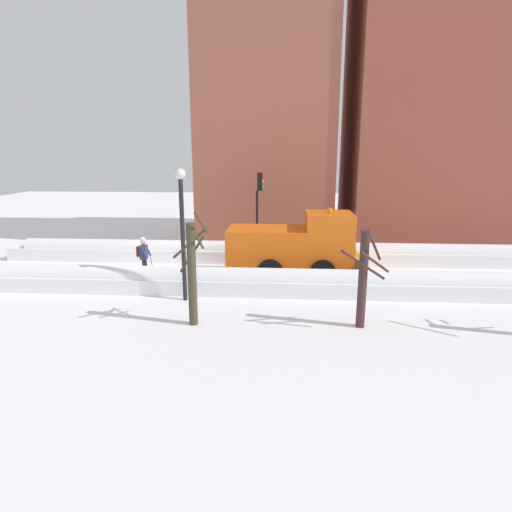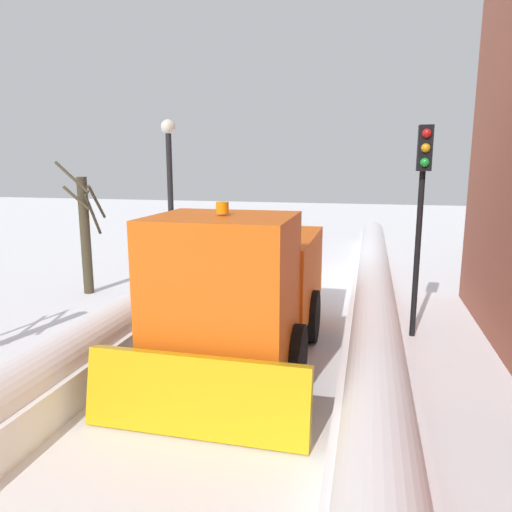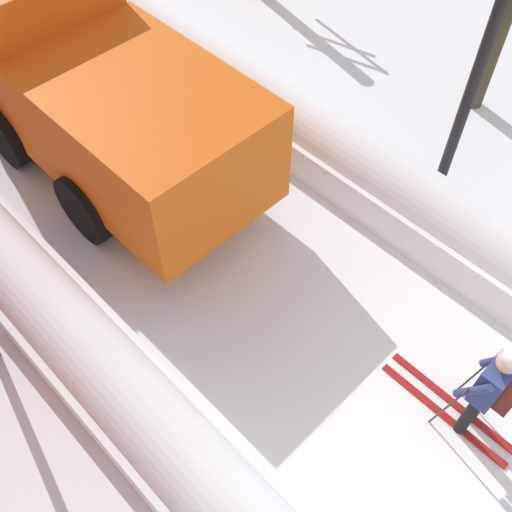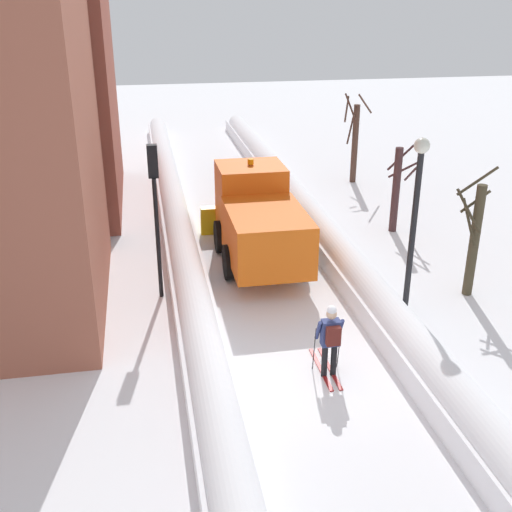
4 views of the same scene
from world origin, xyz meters
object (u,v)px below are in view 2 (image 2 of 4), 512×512
Objects in this scene: skier at (286,247)px; street_lamp at (170,184)px; traffic_light_pole at (422,192)px; plow_truck at (245,283)px; bare_tree_near at (85,232)px.

street_lamp is at bearing 40.59° from skier.
skier is 6.46m from traffic_light_pole.
plow_truck reaches higher than skier.
plow_truck is at bearing 29.73° from traffic_light_pole.
street_lamp is (3.31, -4.26, 1.65)m from plow_truck.
skier is 0.48× the size of bare_tree_near.
traffic_light_pole is 6.98m from street_lamp.
street_lamp reaches higher than traffic_light_pole.
skier is at bearing -147.38° from bare_tree_near.
plow_truck is 6.56m from bare_tree_near.
traffic_light_pole is 1.18× the size of bare_tree_near.
street_lamp is 2.76m from bare_tree_near.
street_lamp is at bearing -52.15° from plow_truck.
traffic_light_pole reaches higher than skier.
bare_tree_near is (5.58, -3.44, 0.31)m from plow_truck.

